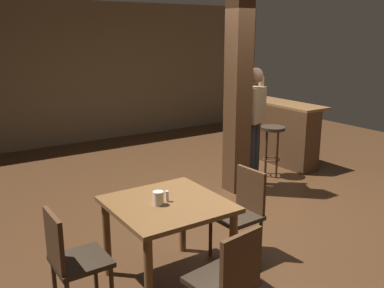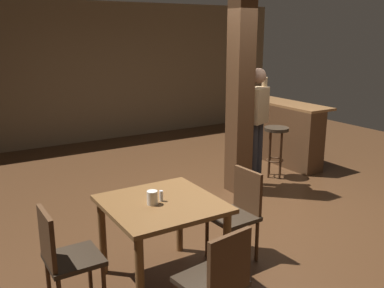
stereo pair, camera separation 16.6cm
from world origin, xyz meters
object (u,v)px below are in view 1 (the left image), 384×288
(napkin_cup, at_px, (158,198))
(salt_shaker, at_px, (167,196))
(standing_person, at_px, (254,119))
(dining_table, at_px, (168,216))
(chair_west, at_px, (71,257))
(chair_east, at_px, (242,209))
(bar_counter, at_px, (273,131))
(bar_stool_near, at_px, (272,139))
(chair_south, at_px, (228,279))

(napkin_cup, distance_m, salt_shaker, 0.10)
(standing_person, bearing_deg, dining_table, -146.96)
(dining_table, bearing_deg, salt_shaker, 71.68)
(chair_west, xyz_separation_m, chair_east, (1.71, -0.01, 0.00))
(chair_east, xyz_separation_m, bar_counter, (2.63, 2.31, 0.02))
(bar_counter, relative_size, bar_stool_near, 2.32)
(bar_counter, bearing_deg, dining_table, -146.36)
(chair_south, xyz_separation_m, bar_stool_near, (2.88, 2.58, 0.09))
(napkin_cup, distance_m, standing_person, 2.85)
(dining_table, xyz_separation_m, bar_counter, (3.47, 2.31, -0.11))
(chair_west, height_order, bar_stool_near, chair_west)
(standing_person, height_order, bar_counter, standing_person)
(standing_person, xyz_separation_m, bar_stool_near, (0.54, 0.17, -0.40))
(dining_table, distance_m, napkin_cup, 0.21)
(dining_table, distance_m, chair_west, 0.88)
(chair_west, bearing_deg, chair_south, -47.26)
(salt_shaker, height_order, bar_counter, bar_counter)
(salt_shaker, distance_m, bar_stool_near, 3.31)
(dining_table, xyz_separation_m, napkin_cup, (-0.09, -0.01, 0.19))
(standing_person, bearing_deg, chair_west, -154.78)
(chair_south, xyz_separation_m, napkin_cup, (-0.07, 0.89, 0.33))
(dining_table, height_order, salt_shaker, salt_shaker)
(standing_person, bearing_deg, bar_stool_near, 17.31)
(chair_west, xyz_separation_m, bar_stool_near, (3.72, 1.67, 0.09))
(dining_table, bearing_deg, standing_person, 33.04)
(standing_person, xyz_separation_m, bar_counter, (1.16, 0.80, -0.47))
(napkin_cup, height_order, bar_counter, bar_counter)
(chair_south, relative_size, chair_west, 1.00)
(bar_stool_near, bearing_deg, chair_south, -138.23)
(napkin_cup, xyz_separation_m, standing_person, (2.41, 1.52, 0.17))
(chair_south, height_order, napkin_cup, chair_south)
(chair_south, height_order, bar_counter, bar_counter)
(dining_table, distance_m, chair_south, 0.91)
(dining_table, relative_size, chair_west, 1.08)
(napkin_cup, xyz_separation_m, bar_stool_near, (2.95, 1.68, -0.23))
(dining_table, height_order, chair_south, chair_south)
(dining_table, xyz_separation_m, standing_person, (2.32, 1.51, 0.36))
(chair_west, height_order, standing_person, standing_person)
(napkin_cup, distance_m, bar_stool_near, 3.40)
(salt_shaker, bearing_deg, chair_east, -1.23)
(bar_counter, bearing_deg, bar_stool_near, -134.20)
(salt_shaker, bearing_deg, chair_west, -179.45)
(chair_south, bearing_deg, standing_person, 45.75)
(salt_shaker, bearing_deg, bar_counter, 33.50)
(chair_east, height_order, standing_person, standing_person)
(chair_west, relative_size, bar_stool_near, 1.13)
(dining_table, distance_m, chair_east, 0.86)
(salt_shaker, distance_m, bar_counter, 4.17)
(dining_table, relative_size, bar_stool_near, 1.22)
(dining_table, xyz_separation_m, chair_south, (-0.03, -0.90, -0.14))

